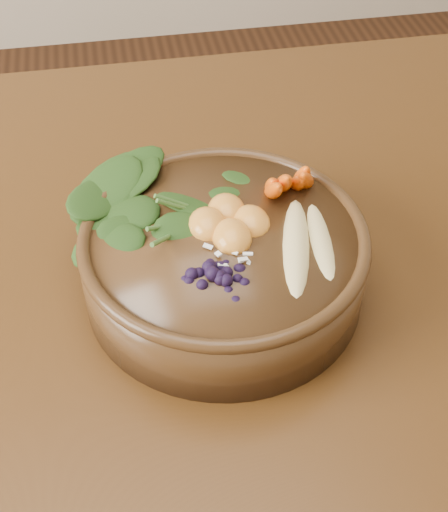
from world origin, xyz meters
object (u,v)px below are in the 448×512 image
at_px(carrot_cluster, 288,162).
at_px(blueberry_pile, 215,263).
at_px(mandarin_cluster, 229,212).
at_px(banana_halves, 310,233).
at_px(kale_heap, 192,176).
at_px(stoneware_bowl, 224,263).

bearing_deg(carrot_cluster, blueberry_pile, -109.55).
height_order(carrot_cluster, mandarin_cluster, carrot_cluster).
bearing_deg(banana_halves, kale_heap, 156.45).
xyz_separation_m(kale_heap, banana_halves, (0.10, -0.09, -0.01)).
relative_size(kale_heap, mandarin_cluster, 2.07).
xyz_separation_m(banana_halves, blueberry_pile, (-0.09, -0.03, 0.01)).
bearing_deg(carrot_cluster, kale_heap, -169.49).
height_order(stoneware_bowl, banana_halves, banana_halves).
distance_m(carrot_cluster, banana_halves, 0.08).
xyz_separation_m(stoneware_bowl, blueberry_pile, (-0.02, -0.06, 0.06)).
height_order(kale_heap, carrot_cluster, carrot_cluster).
bearing_deg(blueberry_pile, stoneware_bowl, 72.03).
relative_size(stoneware_bowl, blueberry_pile, 2.16).
bearing_deg(carrot_cluster, banana_halves, -66.94).
bearing_deg(kale_heap, blueberry_pile, -89.03).
bearing_deg(stoneware_bowl, mandarin_cluster, 62.83).
bearing_deg(banana_halves, carrot_cluster, 113.06).
bearing_deg(kale_heap, banana_halves, -44.38).
distance_m(stoneware_bowl, kale_heap, 0.09).
xyz_separation_m(kale_heap, mandarin_cluster, (0.03, -0.05, -0.01)).
distance_m(stoneware_bowl, carrot_cluster, 0.12).
bearing_deg(kale_heap, stoneware_bowl, -73.96).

